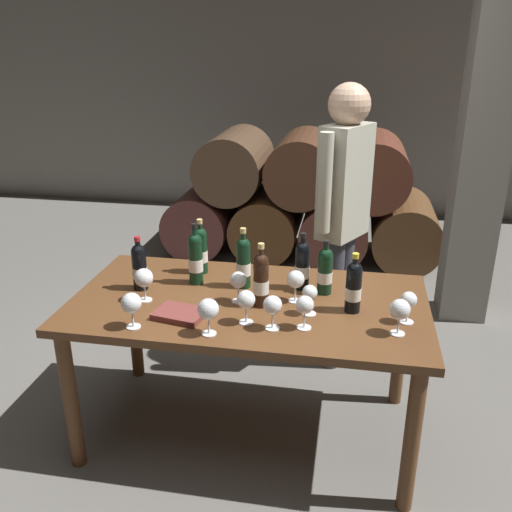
% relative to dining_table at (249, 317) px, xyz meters
% --- Properties ---
extents(ground_plane, '(14.00, 14.00, 0.00)m').
position_rel_dining_table_xyz_m(ground_plane, '(0.00, 0.00, -0.67)').
color(ground_plane, '#66635E').
extents(cellar_back_wall, '(10.00, 0.24, 2.80)m').
position_rel_dining_table_xyz_m(cellar_back_wall, '(0.00, 4.20, 0.73)').
color(cellar_back_wall, gray).
rests_on(cellar_back_wall, ground_plane).
extents(barrel_stack, '(2.49, 0.90, 1.15)m').
position_rel_dining_table_xyz_m(barrel_stack, '(-0.00, 2.60, -0.13)').
color(barrel_stack, '#562C28').
rests_on(barrel_stack, ground_plane).
extents(stone_pillar, '(0.32, 0.32, 2.60)m').
position_rel_dining_table_xyz_m(stone_pillar, '(1.30, 1.60, 0.63)').
color(stone_pillar, gray).
rests_on(stone_pillar, ground_plane).
extents(dining_table, '(1.70, 0.90, 0.76)m').
position_rel_dining_table_xyz_m(dining_table, '(0.00, 0.00, 0.00)').
color(dining_table, brown).
rests_on(dining_table, ground_plane).
extents(wine_bottle_0, '(0.07, 0.07, 0.29)m').
position_rel_dining_table_xyz_m(wine_bottle_0, '(0.49, -0.03, 0.22)').
color(wine_bottle_0, black).
rests_on(wine_bottle_0, dining_table).
extents(wine_bottle_1, '(0.07, 0.07, 0.30)m').
position_rel_dining_table_xyz_m(wine_bottle_1, '(-0.31, 0.29, 0.22)').
color(wine_bottle_1, black).
rests_on(wine_bottle_1, dining_table).
extents(wine_bottle_2, '(0.07, 0.07, 0.28)m').
position_rel_dining_table_xyz_m(wine_bottle_2, '(-0.56, 0.03, 0.21)').
color(wine_bottle_2, black).
rests_on(wine_bottle_2, dining_table).
extents(wine_bottle_3, '(0.07, 0.07, 0.31)m').
position_rel_dining_table_xyz_m(wine_bottle_3, '(0.07, -0.04, 0.22)').
color(wine_bottle_3, black).
rests_on(wine_bottle_3, dining_table).
extents(wine_bottle_4, '(0.07, 0.07, 0.29)m').
position_rel_dining_table_xyz_m(wine_bottle_4, '(0.24, 0.18, 0.22)').
color(wine_bottle_4, black).
rests_on(wine_bottle_4, dining_table).
extents(wine_bottle_5, '(0.07, 0.07, 0.27)m').
position_rel_dining_table_xyz_m(wine_bottle_5, '(0.35, 0.15, 0.21)').
color(wine_bottle_5, black).
rests_on(wine_bottle_5, dining_table).
extents(wine_bottle_6, '(0.07, 0.07, 0.31)m').
position_rel_dining_table_xyz_m(wine_bottle_6, '(-0.05, 0.15, 0.23)').
color(wine_bottle_6, black).
rests_on(wine_bottle_6, dining_table).
extents(wine_bottle_7, '(0.07, 0.07, 0.32)m').
position_rel_dining_table_xyz_m(wine_bottle_7, '(-0.30, 0.15, 0.23)').
color(wine_bottle_7, black).
rests_on(wine_bottle_7, dining_table).
extents(wine_glass_0, '(0.08, 0.08, 0.16)m').
position_rel_dining_table_xyz_m(wine_glass_0, '(0.15, -0.26, 0.20)').
color(wine_glass_0, white).
rests_on(wine_glass_0, dining_table).
extents(wine_glass_1, '(0.09, 0.09, 0.16)m').
position_rel_dining_table_xyz_m(wine_glass_1, '(0.68, -0.21, 0.20)').
color(wine_glass_1, white).
rests_on(wine_glass_1, dining_table).
extents(wine_glass_2, '(0.09, 0.09, 0.16)m').
position_rel_dining_table_xyz_m(wine_glass_2, '(-0.44, -0.35, 0.21)').
color(wine_glass_2, white).
rests_on(wine_glass_2, dining_table).
extents(wine_glass_3, '(0.09, 0.09, 0.16)m').
position_rel_dining_table_xyz_m(wine_glass_3, '(-0.10, -0.35, 0.21)').
color(wine_glass_3, white).
rests_on(wine_glass_3, dining_table).
extents(wine_glass_4, '(0.08, 0.08, 0.15)m').
position_rel_dining_table_xyz_m(wine_glass_4, '(-0.04, -0.02, 0.20)').
color(wine_glass_4, white).
rests_on(wine_glass_4, dining_table).
extents(wine_glass_5, '(0.09, 0.09, 0.16)m').
position_rel_dining_table_xyz_m(wine_glass_5, '(-0.49, -0.09, 0.21)').
color(wine_glass_5, white).
rests_on(wine_glass_5, dining_table).
extents(wine_glass_6, '(0.07, 0.07, 0.14)m').
position_rel_dining_table_xyz_m(wine_glass_6, '(0.30, -0.09, 0.19)').
color(wine_glass_6, white).
rests_on(wine_glass_6, dining_table).
extents(wine_glass_7, '(0.08, 0.08, 0.15)m').
position_rel_dining_table_xyz_m(wine_glass_7, '(0.29, -0.23, 0.20)').
color(wine_glass_7, white).
rests_on(wine_glass_7, dining_table).
extents(wine_glass_8, '(0.07, 0.07, 0.15)m').
position_rel_dining_table_xyz_m(wine_glass_8, '(0.73, -0.09, 0.20)').
color(wine_glass_8, white).
rests_on(wine_glass_8, dining_table).
extents(wine_glass_9, '(0.08, 0.08, 0.16)m').
position_rel_dining_table_xyz_m(wine_glass_9, '(0.22, 0.03, 0.20)').
color(wine_glass_9, white).
rests_on(wine_glass_9, dining_table).
extents(wine_glass_10, '(0.08, 0.08, 0.16)m').
position_rel_dining_table_xyz_m(wine_glass_10, '(0.03, -0.22, 0.20)').
color(wine_glass_10, white).
rests_on(wine_glass_10, dining_table).
extents(tasting_notebook, '(0.25, 0.20, 0.03)m').
position_rel_dining_table_xyz_m(tasting_notebook, '(-0.27, -0.22, 0.11)').
color(tasting_notebook, brown).
rests_on(tasting_notebook, dining_table).
extents(sommelier_presenting, '(0.31, 0.44, 1.72)m').
position_rel_dining_table_xyz_m(sommelier_presenting, '(0.41, 0.75, 0.37)').
color(sommelier_presenting, '#383842').
rests_on(sommelier_presenting, ground_plane).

